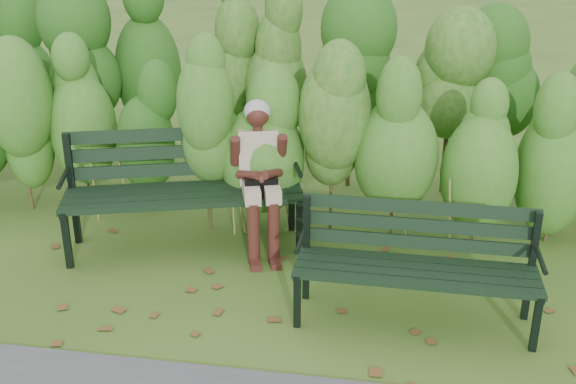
# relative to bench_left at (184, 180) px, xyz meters

# --- Properties ---
(ground) EXTENTS (80.00, 80.00, 0.00)m
(ground) POSITION_rel_bench_left_xyz_m (1.01, -0.83, -0.61)
(ground) COLOR #305518
(hedge_band) EXTENTS (11.04, 1.67, 2.42)m
(hedge_band) POSITION_rel_bench_left_xyz_m (1.01, 1.03, 0.65)
(hedge_band) COLOR #47381E
(hedge_band) RESTS_ON ground
(leaf_litter) EXTENTS (5.73, 2.27, 0.01)m
(leaf_litter) POSITION_rel_bench_left_xyz_m (0.75, -0.89, -0.60)
(leaf_litter) COLOR brown
(leaf_litter) RESTS_ON ground
(bench_left) EXTENTS (2.16, 1.25, 1.03)m
(bench_left) POSITION_rel_bench_left_xyz_m (0.00, 0.00, 0.00)
(bench_left) COLOR black
(bench_left) RESTS_ON ground
(bench_right) EXTENTS (1.71, 0.58, 0.85)m
(bench_right) POSITION_rel_bench_left_xyz_m (2.02, -0.92, -0.10)
(bench_right) COLOR black
(bench_right) RESTS_ON ground
(seated_woman) EXTENTS (0.54, 0.77, 1.33)m
(seated_woman) POSITION_rel_bench_left_xyz_m (0.69, 0.00, 0.16)
(seated_woman) COLOR #BFAA92
(seated_woman) RESTS_ON ground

